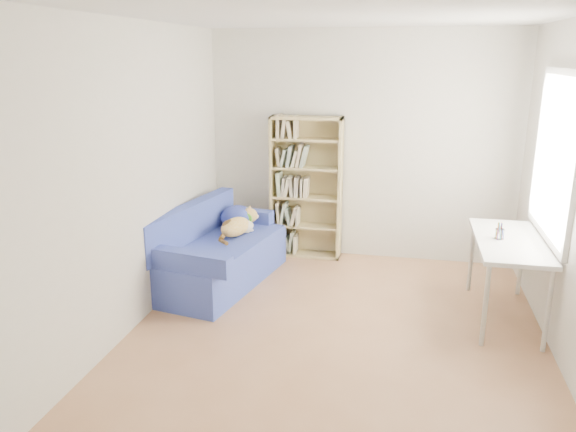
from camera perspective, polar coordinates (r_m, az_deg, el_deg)
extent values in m
plane|color=#986844|center=(4.99, 4.92, -11.58)|extent=(4.00, 4.00, 0.00)
cube|color=silver|center=(6.49, 7.46, 6.98)|extent=(3.50, 0.04, 2.60)
cube|color=silver|center=(2.65, 0.04, -6.40)|extent=(3.50, 0.04, 2.60)
cube|color=silver|center=(5.04, -14.88, 3.95)|extent=(0.04, 4.00, 2.60)
cube|color=silver|center=(4.68, 27.11, 1.78)|extent=(0.04, 4.00, 2.60)
cube|color=white|center=(4.43, 5.76, 19.72)|extent=(3.50, 4.00, 0.04)
cube|color=white|center=(5.21, 25.74, 5.51)|extent=(0.01, 1.20, 1.30)
cube|color=navy|center=(5.93, -6.92, -4.82)|extent=(1.08, 1.79, 0.42)
cube|color=navy|center=(5.91, -10.00, -0.79)|extent=(0.45, 1.67, 0.41)
cube|color=navy|center=(6.52, -4.86, 0.00)|extent=(0.80, 0.29, 0.19)
cube|color=navy|center=(5.16, -9.76, -4.61)|extent=(0.80, 0.29, 0.19)
cube|color=navy|center=(5.85, -6.81, -2.74)|extent=(1.04, 1.66, 0.05)
ellipsoid|color=#2E3B95|center=(6.29, -5.18, -0.18)|extent=(0.37, 0.40, 0.27)
ellipsoid|color=#BF7A15|center=(5.98, -5.37, -1.10)|extent=(0.32, 0.49, 0.18)
ellipsoid|color=silver|center=(6.09, -4.41, -0.99)|extent=(0.18, 0.22, 0.11)
ellipsoid|color=#3B2610|center=(5.93, -5.83, -0.84)|extent=(0.18, 0.25, 0.09)
sphere|color=#BF7A15|center=(6.26, -4.31, 0.12)|extent=(0.16, 0.16, 0.16)
cone|color=#BF7A15|center=(6.28, -4.41, 0.89)|extent=(0.07, 0.08, 0.08)
cone|color=#BF7A15|center=(6.21, -4.61, 0.71)|extent=(0.07, 0.08, 0.08)
cylinder|color=#55C527|center=(6.19, -4.56, -0.27)|extent=(0.13, 0.06, 0.13)
cylinder|color=#3B2610|center=(5.76, -6.33, -2.20)|extent=(0.08, 0.18, 0.06)
cube|color=tan|center=(6.60, -1.55, 3.02)|extent=(0.03, 0.26, 1.65)
cube|color=tan|center=(6.46, 5.31, 2.68)|extent=(0.03, 0.26, 1.65)
cube|color=tan|center=(6.38, 1.91, 9.94)|extent=(0.82, 0.26, 0.03)
cube|color=tan|center=(6.75, 1.79, -3.83)|extent=(0.82, 0.26, 0.03)
cube|color=tan|center=(6.63, 2.03, 3.09)|extent=(0.82, 0.02, 1.65)
cube|color=white|center=(5.31, 21.60, -2.43)|extent=(0.57, 1.25, 0.04)
cylinder|color=silver|center=(6.01, 22.62, -4.23)|extent=(0.04, 0.04, 0.71)
cylinder|color=silver|center=(4.96, 24.90, -8.76)|extent=(0.04, 0.04, 0.71)
cylinder|color=silver|center=(5.93, 18.12, -4.01)|extent=(0.04, 0.04, 0.71)
cylinder|color=silver|center=(4.87, 19.41, -8.60)|extent=(0.04, 0.04, 0.71)
cylinder|color=white|center=(5.27, 20.68, -1.72)|extent=(0.08, 0.08, 0.09)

